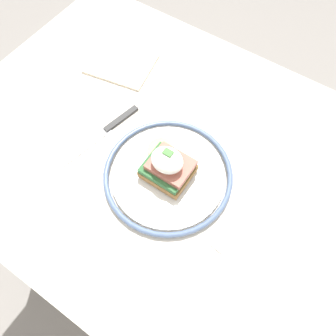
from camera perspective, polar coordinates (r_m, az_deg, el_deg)
The scene contains 7 objects.
ground_plane at distance 1.37m, azimuth -0.33°, elevation -13.50°, with size 6.00×6.00×0.00m, color gray.
dining_table at distance 0.78m, azimuth -0.57°, elevation -2.39°, with size 0.89×0.66×0.77m.
plate at distance 0.61m, azimuth 0.00°, elevation -1.17°, with size 0.24×0.24×0.02m.
sandwich at distance 0.58m, azimuth -0.02°, elevation 0.42°, with size 0.11×0.10×0.08m.
fork at distance 0.59m, azimuth 12.00°, elevation -9.38°, with size 0.03×0.14×0.00m.
knife at distance 0.68m, azimuth -10.77°, elevation 6.47°, with size 0.06×0.20×0.01m.
napkin at distance 0.79m, azimuth -8.15°, elevation 17.57°, with size 0.14×0.12×0.01m, color beige.
Camera 1 is at (-0.19, 0.27, 1.33)m, focal length 35.00 mm.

